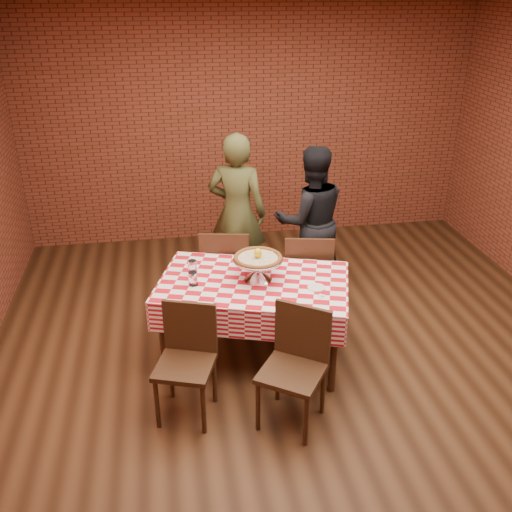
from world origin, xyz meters
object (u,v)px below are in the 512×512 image
(water_glass_left, at_px, (193,279))
(chair_far_right, at_px, (307,274))
(condiment_caddy, at_px, (268,259))
(diner_olive, at_px, (237,213))
(table, at_px, (253,320))
(water_glass_right, at_px, (192,267))
(chair_near_left, at_px, (185,367))
(diner_black, at_px, (310,220))
(chair_near_right, at_px, (292,372))
(pizza, at_px, (258,258))
(chair_far_left, at_px, (226,269))
(pizza_stand, at_px, (258,269))

(water_glass_left, distance_m, chair_far_right, 1.31)
(condiment_caddy, distance_m, diner_olive, 1.09)
(table, distance_m, water_glass_right, 0.70)
(chair_near_left, xyz_separation_m, diner_black, (1.41, 1.82, 0.34))
(chair_near_right, bearing_deg, pizza, 130.56)
(chair_far_left, distance_m, diner_black, 1.04)
(condiment_caddy, bearing_deg, chair_far_left, 117.23)
(condiment_caddy, height_order, diner_olive, diner_olive)
(table, bearing_deg, condiment_caddy, 56.21)
(water_glass_right, relative_size, chair_near_left, 0.13)
(water_glass_right, relative_size, diner_black, 0.08)
(condiment_caddy, distance_m, chair_far_right, 0.67)
(pizza_stand, relative_size, chair_far_right, 0.46)
(pizza_stand, height_order, chair_near_right, pizza_stand)
(chair_near_left, bearing_deg, condiment_caddy, 68.12)
(chair_far_left, bearing_deg, water_glass_left, 76.19)
(diner_olive, bearing_deg, chair_near_left, 93.41)
(water_glass_left, distance_m, diner_black, 1.72)
(water_glass_left, distance_m, diner_olive, 1.43)
(chair_near_left, bearing_deg, diner_olive, 90.49)
(table, bearing_deg, pizza, 32.32)
(water_glass_left, distance_m, condiment_caddy, 0.71)
(condiment_caddy, xyz_separation_m, chair_far_right, (0.45, 0.34, -0.36))
(chair_far_left, bearing_deg, condiment_caddy, 130.09)
(chair_near_right, bearing_deg, chair_near_left, -160.86)
(pizza_stand, distance_m, pizza, 0.10)
(chair_far_right, height_order, diner_olive, diner_olive)
(chair_near_left, xyz_separation_m, chair_far_right, (1.24, 1.25, 0.02))
(chair_near_left, height_order, chair_far_right, chair_far_right)
(chair_far_right, height_order, diner_black, diner_black)
(chair_near_right, relative_size, diner_black, 0.58)
(chair_far_left, bearing_deg, chair_near_right, 110.48)
(chair_near_right, bearing_deg, water_glass_right, 154.31)
(table, bearing_deg, diner_black, 55.70)
(condiment_caddy, xyz_separation_m, chair_near_right, (-0.02, -1.12, -0.37))
(chair_near_right, bearing_deg, diner_black, 106.64)
(water_glass_right, relative_size, condiment_caddy, 0.88)
(water_glass_left, bearing_deg, chair_far_left, 65.35)
(water_glass_left, height_order, chair_far_left, chair_far_left)
(pizza, distance_m, chair_near_left, 1.09)
(chair_far_right, distance_m, diner_olive, 1.02)
(table, relative_size, water_glass_left, 13.08)
(table, bearing_deg, chair_far_left, 99.98)
(condiment_caddy, distance_m, diner_black, 1.09)
(pizza, bearing_deg, chair_far_right, 44.00)
(pizza_stand, xyz_separation_m, pizza, (0.00, 0.00, 0.10))
(chair_near_right, bearing_deg, table, 133.54)
(diner_olive, xyz_separation_m, diner_black, (0.74, -0.18, -0.06))
(pizza_stand, relative_size, chair_near_left, 0.48)
(chair_near_right, bearing_deg, chair_far_left, 133.86)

